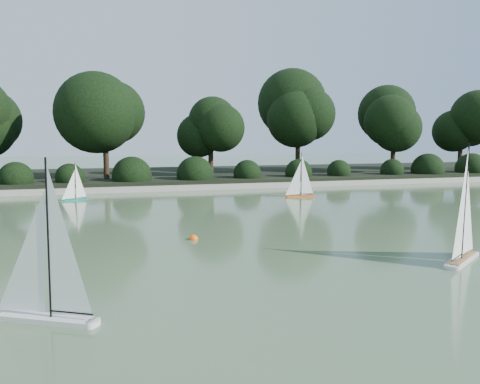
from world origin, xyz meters
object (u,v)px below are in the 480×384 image
at_px(sailboat_white_a, 37,294).
at_px(sailboat_orange, 298,190).
at_px(sailboat_white_b, 465,241).
at_px(race_buoy, 194,239).
at_px(sailboat_teal, 72,194).

relative_size(sailboat_white_a, sailboat_orange, 1.21).
height_order(sailboat_white_b, race_buoy, sailboat_white_b).
bearing_deg(sailboat_teal, sailboat_white_a, -87.98).
xyz_separation_m(sailboat_white_b, sailboat_orange, (0.45, 7.49, -0.06)).
bearing_deg(race_buoy, sailboat_white_b, -34.23).
relative_size(sailboat_orange, sailboat_teal, 1.23).
relative_size(sailboat_orange, race_buoy, 8.60).
bearing_deg(sailboat_orange, sailboat_white_a, -126.91).
relative_size(sailboat_teal, race_buoy, 6.97).
bearing_deg(sailboat_teal, sailboat_orange, -8.68).
distance_m(sailboat_teal, race_buoy, 6.51).
bearing_deg(sailboat_orange, race_buoy, -129.07).
height_order(sailboat_white_a, sailboat_white_b, sailboat_white_b).
height_order(sailboat_white_a, race_buoy, sailboat_white_a).
height_order(sailboat_teal, race_buoy, sailboat_teal).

